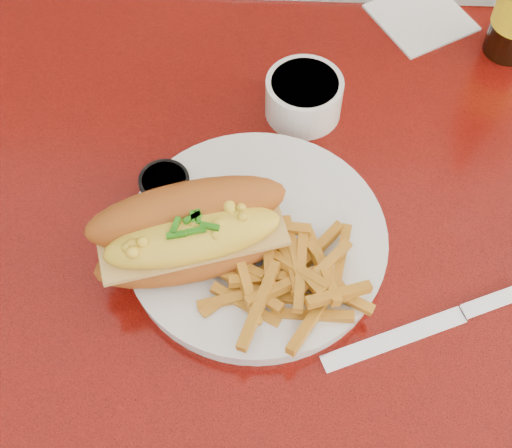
{
  "coord_description": "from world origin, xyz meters",
  "views": [
    {
      "loc": [
        -0.07,
        -0.34,
        1.38
      ],
      "look_at": [
        -0.09,
        0.03,
        0.81
      ],
      "focal_mm": 50.0,
      "sensor_mm": 36.0,
      "label": 1
    }
  ],
  "objects_px": {
    "dinner_plate": "(256,240)",
    "mac_hoagie": "(191,233)",
    "sauce_cup_left": "(165,186)",
    "knife": "(453,318)",
    "fork": "(276,235)",
    "gravy_ramekin": "(304,96)",
    "diner_table": "(330,337)",
    "booth_bench_far": "(311,48)"
  },
  "relations": [
    {
      "from": "fork",
      "to": "gravy_ramekin",
      "type": "distance_m",
      "value": 0.18
    },
    {
      "from": "mac_hoagie",
      "to": "diner_table",
      "type": "bearing_deg",
      "value": -19.0
    },
    {
      "from": "diner_table",
      "to": "mac_hoagie",
      "type": "height_order",
      "value": "mac_hoagie"
    },
    {
      "from": "mac_hoagie",
      "to": "knife",
      "type": "xyz_separation_m",
      "value": [
        0.25,
        -0.05,
        -0.05
      ]
    },
    {
      "from": "dinner_plate",
      "to": "fork",
      "type": "xyz_separation_m",
      "value": [
        0.02,
        0.0,
        0.01
      ]
    },
    {
      "from": "booth_bench_far",
      "to": "sauce_cup_left",
      "type": "bearing_deg",
      "value": -104.23
    },
    {
      "from": "fork",
      "to": "gravy_ramekin",
      "type": "relative_size",
      "value": 1.54
    },
    {
      "from": "sauce_cup_left",
      "to": "mac_hoagie",
      "type": "bearing_deg",
      "value": -64.85
    },
    {
      "from": "diner_table",
      "to": "dinner_plate",
      "type": "relative_size",
      "value": 4.1
    },
    {
      "from": "diner_table",
      "to": "sauce_cup_left",
      "type": "height_order",
      "value": "sauce_cup_left"
    },
    {
      "from": "dinner_plate",
      "to": "mac_hoagie",
      "type": "height_order",
      "value": "mac_hoagie"
    },
    {
      "from": "sauce_cup_left",
      "to": "knife",
      "type": "distance_m",
      "value": 0.31
    },
    {
      "from": "diner_table",
      "to": "knife",
      "type": "xyz_separation_m",
      "value": [
        0.1,
        -0.05,
        0.16
      ]
    },
    {
      "from": "sauce_cup_left",
      "to": "booth_bench_far",
      "type": "bearing_deg",
      "value": 75.77
    },
    {
      "from": "dinner_plate",
      "to": "fork",
      "type": "relative_size",
      "value": 2.0
    },
    {
      "from": "booth_bench_far",
      "to": "mac_hoagie",
      "type": "height_order",
      "value": "booth_bench_far"
    },
    {
      "from": "dinner_plate",
      "to": "sauce_cup_left",
      "type": "bearing_deg",
      "value": 148.42
    },
    {
      "from": "mac_hoagie",
      "to": "gravy_ramekin",
      "type": "relative_size",
      "value": 2.13
    },
    {
      "from": "diner_table",
      "to": "gravy_ramekin",
      "type": "relative_size",
      "value": 12.61
    },
    {
      "from": "mac_hoagie",
      "to": "fork",
      "type": "distance_m",
      "value": 0.09
    },
    {
      "from": "dinner_plate",
      "to": "gravy_ramekin",
      "type": "distance_m",
      "value": 0.18
    },
    {
      "from": "booth_bench_far",
      "to": "gravy_ramekin",
      "type": "relative_size",
      "value": 12.3
    },
    {
      "from": "knife",
      "to": "fork",
      "type": "bearing_deg",
      "value": 133.37
    },
    {
      "from": "booth_bench_far",
      "to": "dinner_plate",
      "type": "height_order",
      "value": "booth_bench_far"
    },
    {
      "from": "mac_hoagie",
      "to": "fork",
      "type": "bearing_deg",
      "value": -1.31
    },
    {
      "from": "fork",
      "to": "knife",
      "type": "xyz_separation_m",
      "value": [
        0.17,
        -0.07,
        -0.02
      ]
    },
    {
      "from": "fork",
      "to": "diner_table",
      "type": "bearing_deg",
      "value": -124.78
    },
    {
      "from": "mac_hoagie",
      "to": "gravy_ramekin",
      "type": "distance_m",
      "value": 0.23
    },
    {
      "from": "dinner_plate",
      "to": "sauce_cup_left",
      "type": "height_order",
      "value": "sauce_cup_left"
    },
    {
      "from": "diner_table",
      "to": "sauce_cup_left",
      "type": "distance_m",
      "value": 0.27
    },
    {
      "from": "mac_hoagie",
      "to": "sauce_cup_left",
      "type": "bearing_deg",
      "value": 98.2
    },
    {
      "from": "mac_hoagie",
      "to": "gravy_ramekin",
      "type": "xyz_separation_m",
      "value": [
        0.1,
        0.2,
        -0.03
      ]
    },
    {
      "from": "fork",
      "to": "sauce_cup_left",
      "type": "xyz_separation_m",
      "value": [
        -0.12,
        0.06,
        -0.0
      ]
    },
    {
      "from": "gravy_ramekin",
      "to": "knife",
      "type": "height_order",
      "value": "gravy_ramekin"
    },
    {
      "from": "mac_hoagie",
      "to": "sauce_cup_left",
      "type": "height_order",
      "value": "mac_hoagie"
    },
    {
      "from": "dinner_plate",
      "to": "mac_hoagie",
      "type": "distance_m",
      "value": 0.08
    },
    {
      "from": "booth_bench_far",
      "to": "gravy_ramekin",
      "type": "distance_m",
      "value": 0.79
    },
    {
      "from": "dinner_plate",
      "to": "gravy_ramekin",
      "type": "xyz_separation_m",
      "value": [
        0.05,
        0.18,
        0.02
      ]
    },
    {
      "from": "dinner_plate",
      "to": "knife",
      "type": "distance_m",
      "value": 0.2
    },
    {
      "from": "booth_bench_far",
      "to": "dinner_plate",
      "type": "xyz_separation_m",
      "value": [
        -0.09,
        -0.78,
        0.49
      ]
    },
    {
      "from": "booth_bench_far",
      "to": "gravy_ramekin",
      "type": "xyz_separation_m",
      "value": [
        -0.04,
        -0.61,
        0.51
      ]
    },
    {
      "from": "knife",
      "to": "gravy_ramekin",
      "type": "bearing_deg",
      "value": 96.61
    }
  ]
}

